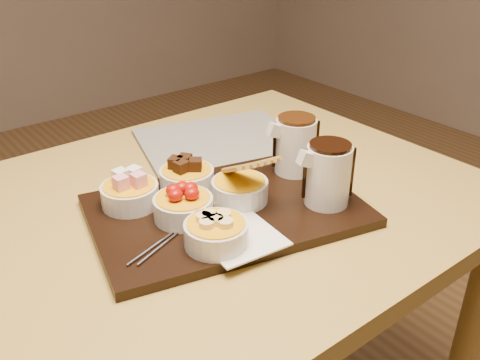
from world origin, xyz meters
TOP-DOWN VIEW (x-y plane):
  - dining_table at (0.00, 0.00)m, footprint 1.20×0.80m
  - serving_board at (0.08, -0.07)m, footprint 0.52×0.40m
  - napkin at (0.04, -0.16)m, footprint 0.13×0.13m
  - bowl_marshmallows at (-0.05, 0.04)m, footprint 0.10×0.10m
  - bowl_cake at (0.06, 0.03)m, footprint 0.10×0.10m
  - bowl_strawberries at (0.00, -0.06)m, footprint 0.10×0.10m
  - bowl_biscotti at (0.11, -0.07)m, footprint 0.10×0.10m
  - bowl_bananas at (-0.00, -0.15)m, footprint 0.10×0.10m
  - pitcher_dark_chocolate at (0.23, -0.17)m, footprint 0.09×0.09m
  - pitcher_milk_chocolate at (0.27, -0.04)m, footprint 0.09×0.09m
  - fondue_skewers at (-0.01, -0.08)m, footprint 0.11×0.26m
  - newspaper at (0.25, 0.19)m, footprint 0.40×0.36m

SIDE VIEW (x-z plane):
  - dining_table at x=0.00m, z-range 0.28..1.03m
  - newspaper at x=0.25m, z-range 0.75..0.76m
  - serving_board at x=0.08m, z-range 0.75..0.77m
  - napkin at x=0.04m, z-range 0.77..0.77m
  - fondue_skewers at x=-0.01m, z-range 0.77..0.78m
  - bowl_marshmallows at x=-0.05m, z-range 0.77..0.81m
  - bowl_cake at x=0.06m, z-range 0.77..0.81m
  - bowl_strawberries at x=0.00m, z-range 0.77..0.81m
  - bowl_biscotti at x=0.11m, z-range 0.77..0.81m
  - bowl_bananas at x=0.00m, z-range 0.77..0.81m
  - pitcher_dark_chocolate at x=0.23m, z-range 0.77..0.87m
  - pitcher_milk_chocolate at x=0.27m, z-range 0.77..0.87m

